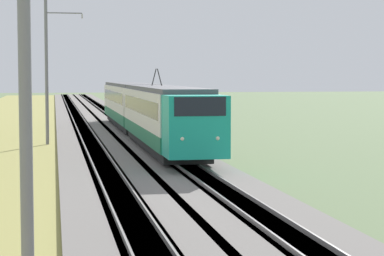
% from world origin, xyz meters
% --- Properties ---
extents(ballast_main, '(240.00, 4.40, 0.30)m').
position_xyz_m(ballast_main, '(50.00, 0.00, 0.15)').
color(ballast_main, slate).
rests_on(ballast_main, ground).
extents(ballast_adjacent, '(240.00, 4.40, 0.30)m').
position_xyz_m(ballast_adjacent, '(50.00, -4.04, 0.15)').
color(ballast_adjacent, slate).
rests_on(ballast_adjacent, ground).
extents(track_main, '(240.00, 1.57, 0.45)m').
position_xyz_m(track_main, '(50.00, 0.00, 0.16)').
color(track_main, '#4C4238').
rests_on(track_main, ground).
extents(track_adjacent, '(240.00, 1.57, 0.45)m').
position_xyz_m(track_adjacent, '(50.00, -4.04, 0.16)').
color(track_adjacent, '#4C4238').
rests_on(track_adjacent, ground).
extents(grass_verge, '(240.00, 13.41, 0.12)m').
position_xyz_m(grass_verge, '(50.00, 6.36, 0.06)').
color(grass_verge, '#99934C').
rests_on(grass_verge, ground).
extents(passenger_train, '(42.02, 2.96, 5.20)m').
position_xyz_m(passenger_train, '(47.08, -4.04, 2.45)').
color(passenger_train, '#19A88E').
rests_on(passenger_train, ground).
extents(catenary_mast_near, '(0.22, 2.56, 9.74)m').
position_xyz_m(catenary_mast_near, '(5.97, 2.78, 5.02)').
color(catenary_mast_near, slate).
rests_on(catenary_mast_near, ground).
extents(catenary_mast_mid, '(0.22, 2.56, 9.84)m').
position_xyz_m(catenary_mast_mid, '(44.32, 2.78, 5.07)').
color(catenary_mast_mid, slate).
rests_on(catenary_mast_mid, ground).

